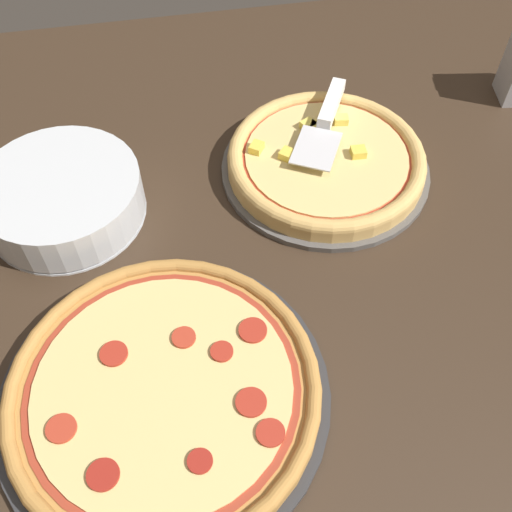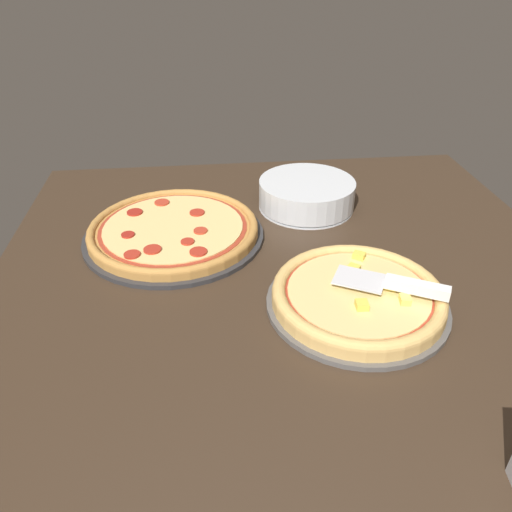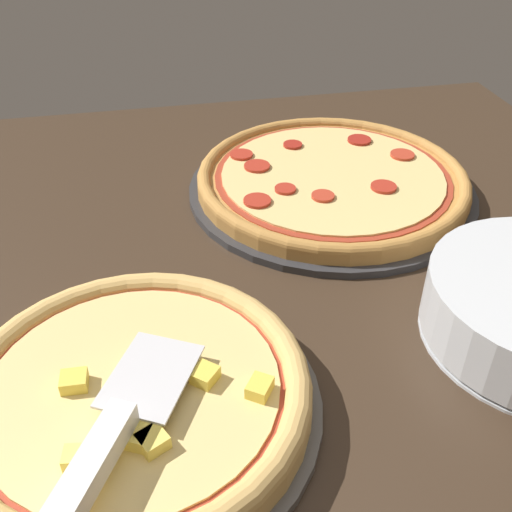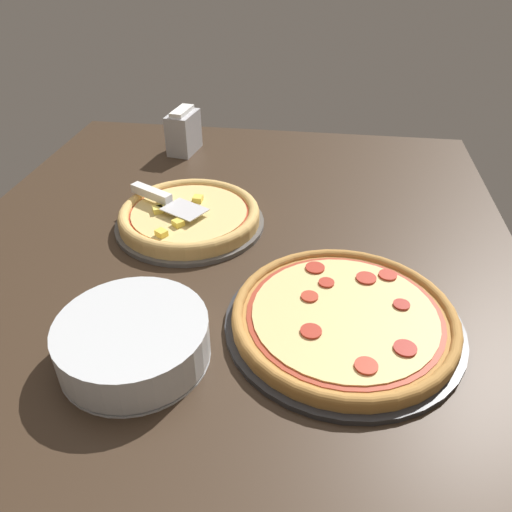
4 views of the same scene
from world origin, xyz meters
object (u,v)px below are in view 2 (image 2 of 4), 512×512
(serving_spatula, at_px, (404,285))
(plate_stack, at_px, (307,194))
(pizza_front, at_px, (358,295))
(pizza_back, at_px, (173,229))

(serving_spatula, height_order, plate_stack, plate_stack)
(pizza_front, height_order, serving_spatula, serving_spatula)
(pizza_front, bearing_deg, pizza_back, 49.77)
(pizza_back, relative_size, plate_stack, 1.60)
(serving_spatula, bearing_deg, pizza_back, 53.37)
(serving_spatula, bearing_deg, plate_stack, 11.85)
(pizza_front, distance_m, plate_stack, 0.40)
(pizza_back, bearing_deg, pizza_front, -130.23)
(serving_spatula, xyz_separation_m, plate_stack, (0.42, 0.09, -0.02))
(pizza_front, bearing_deg, plate_stack, 2.19)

